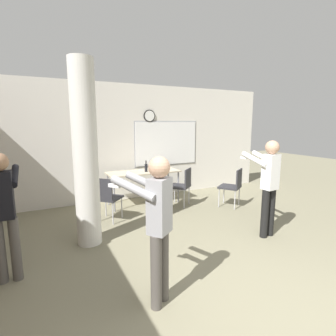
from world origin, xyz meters
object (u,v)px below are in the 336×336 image
Objects in this scene: bottle_on_table at (146,167)px; person_playing_side at (269,181)px; folding_table at (144,174)px; person_watching_back at (3,207)px; chair_table_left at (107,196)px; person_playing_front at (157,220)px; chair_mid_room at (233,185)px; chair_table_right at (182,184)px.

person_playing_side is (1.15, -2.51, 0.07)m from bottle_on_table.
folding_table is 3.34m from person_watching_back.
person_playing_side is at bearing -39.10° from chair_table_left.
person_watching_back is at bearing 173.37° from person_playing_side.
folding_table is at bearing 71.24° from person_playing_front.
chair_mid_room reaches higher than folding_table.
folding_table is at bearing 36.11° from chair_table_left.
person_watching_back reaches higher than chair_table_right.
chair_table_left is 2.08m from person_watching_back.
person_playing_front is at bearing -109.73° from bottle_on_table.
chair_table_left is 1.00× the size of chair_mid_room.
person_playing_side is (0.47, -2.03, 0.43)m from chair_table_right.
person_watching_back is (-3.27, -1.59, 0.40)m from chair_table_right.
chair_table_left is 1.78m from chair_table_right.
folding_table is 0.93m from chair_table_right.
folding_table is 1.07× the size of person_watching_back.
folding_table is at bearing 142.70° from chair_table_right.
folding_table is 2.85m from person_playing_side.
person_watching_back is at bearing -139.95° from folding_table.
person_playing_side is at bearing -65.23° from folding_table.
chair_table_right is 0.56× the size of person_playing_front.
chair_table_left is at bearing -143.89° from folding_table.
person_watching_back is at bearing 140.85° from person_playing_front.
folding_table is at bearing 114.77° from person_playing_side.
person_playing_front is 0.97× the size of person_playing_side.
chair_table_right is (0.68, -0.48, -0.36)m from bottle_on_table.
folding_table is at bearing 120.58° from bottle_on_table.
chair_table_left is at bearing 140.90° from person_playing_side.
chair_table_left is 1.00× the size of chair_table_right.
folding_table is 1.92× the size of chair_table_left.
chair_table_right is 0.56× the size of person_watching_back.
person_playing_side reaches higher than folding_table.
chair_mid_room is at bearing -7.14° from chair_table_left.
chair_mid_room is 3.61m from person_playing_front.
person_playing_side is at bearing -77.01° from chair_table_right.
chair_table_left is 2.58m from person_playing_front.
folding_table is at bearing 40.05° from person_watching_back.
chair_table_left is 0.54× the size of person_playing_side.
person_playing_side reaches higher than person_watching_back.
chair_table_right is (1.77, 0.21, 0.00)m from chair_table_left.
person_watching_back reaches higher than chair_mid_room.
person_playing_side is at bearing 17.45° from person_playing_front.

